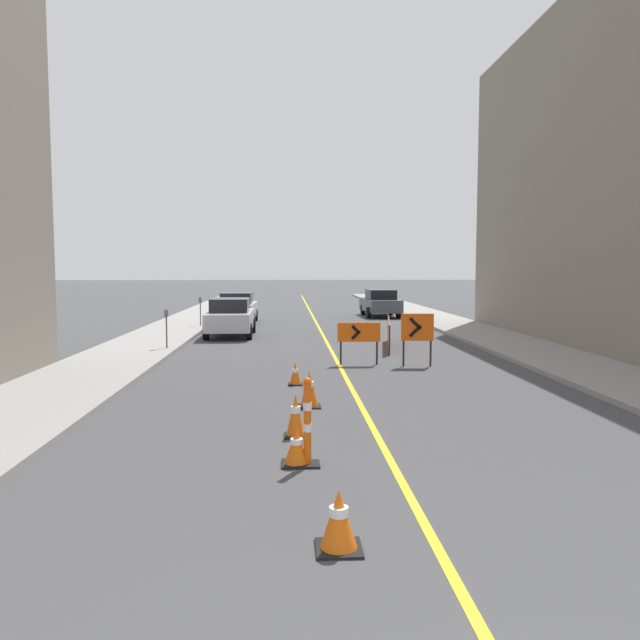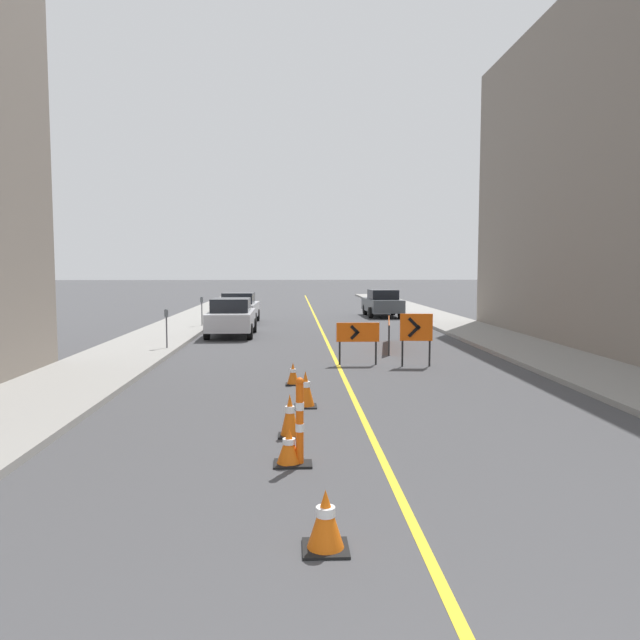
{
  "view_description": "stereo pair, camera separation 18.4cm",
  "coord_description": "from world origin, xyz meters",
  "px_view_note": "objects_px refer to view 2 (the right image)",
  "views": [
    {
      "loc": [
        -1.52,
        -1.52,
        2.84
      ],
      "look_at": [
        -0.35,
        20.54,
        1.0
      ],
      "focal_mm": 35.0,
      "sensor_mm": 36.0,
      "label": 1
    },
    {
      "loc": [
        -1.33,
        -1.53,
        2.84
      ],
      "look_at": [
        -0.35,
        20.54,
        1.0
      ],
      "focal_mm": 35.0,
      "sensor_mm": 36.0,
      "label": 2
    }
  ],
  "objects_px": {
    "arrow_barricade_secondary": "(416,330)",
    "parked_car_curb_near": "(231,317)",
    "traffic_cone_fifth": "(293,374)",
    "parking_meter_far_curb": "(202,305)",
    "traffic_cone_third": "(290,415)",
    "delineator_post_front": "(300,427)",
    "arrow_barricade_primary": "(358,334)",
    "parking_meter_near_curb": "(166,320)",
    "parked_car_curb_far": "(382,303)",
    "parked_car_curb_mid": "(239,308)",
    "traffic_cone_second": "(289,447)",
    "traffic_cone_nearest": "(326,520)",
    "traffic_cone_fourth": "(305,389)"
  },
  "relations": [
    {
      "from": "arrow_barricade_secondary",
      "to": "parked_car_curb_near",
      "type": "xyz_separation_m",
      "value": [
        -6.12,
        8.39,
        -0.27
      ]
    },
    {
      "from": "traffic_cone_fifth",
      "to": "parking_meter_far_curb",
      "type": "height_order",
      "value": "parking_meter_far_curb"
    },
    {
      "from": "traffic_cone_third",
      "to": "delineator_post_front",
      "type": "distance_m",
      "value": 1.58
    },
    {
      "from": "arrow_barricade_primary",
      "to": "parking_meter_near_curb",
      "type": "relative_size",
      "value": 0.94
    },
    {
      "from": "delineator_post_front",
      "to": "parked_car_curb_far",
      "type": "xyz_separation_m",
      "value": [
        5.19,
        27.52,
        0.24
      ]
    },
    {
      "from": "arrow_barricade_secondary",
      "to": "parked_car_curb_mid",
      "type": "bearing_deg",
      "value": 118.17
    },
    {
      "from": "traffic_cone_second",
      "to": "traffic_cone_fifth",
      "type": "distance_m",
      "value": 6.2
    },
    {
      "from": "traffic_cone_third",
      "to": "parking_meter_far_curb",
      "type": "relative_size",
      "value": 0.53
    },
    {
      "from": "delineator_post_front",
      "to": "parking_meter_far_curb",
      "type": "xyz_separation_m",
      "value": [
        -4.37,
        20.76,
        0.54
      ]
    },
    {
      "from": "traffic_cone_nearest",
      "to": "traffic_cone_fifth",
      "type": "xyz_separation_m",
      "value": [
        -0.32,
        8.96,
        -0.04
      ]
    },
    {
      "from": "arrow_barricade_primary",
      "to": "parked_car_curb_near",
      "type": "distance_m",
      "value": 9.16
    },
    {
      "from": "traffic_cone_nearest",
      "to": "traffic_cone_fourth",
      "type": "relative_size",
      "value": 0.84
    },
    {
      "from": "traffic_cone_fourth",
      "to": "parked_car_curb_far",
      "type": "height_order",
      "value": "parked_car_curb_far"
    },
    {
      "from": "arrow_barricade_secondary",
      "to": "parking_meter_near_curb",
      "type": "distance_m",
      "value": 8.6
    },
    {
      "from": "traffic_cone_nearest",
      "to": "parked_car_curb_near",
      "type": "relative_size",
      "value": 0.14
    },
    {
      "from": "traffic_cone_nearest",
      "to": "traffic_cone_second",
      "type": "xyz_separation_m",
      "value": [
        -0.38,
        2.76,
        -0.04
      ]
    },
    {
      "from": "parked_car_curb_mid",
      "to": "arrow_barricade_secondary",
      "type": "bearing_deg",
      "value": -65.25
    },
    {
      "from": "traffic_cone_nearest",
      "to": "traffic_cone_third",
      "type": "distance_m",
      "value": 4.29
    },
    {
      "from": "traffic_cone_third",
      "to": "traffic_cone_fifth",
      "type": "relative_size",
      "value": 1.33
    },
    {
      "from": "traffic_cone_fifth",
      "to": "arrow_barricade_primary",
      "type": "xyz_separation_m",
      "value": [
        1.91,
        3.09,
        0.64
      ]
    },
    {
      "from": "parking_meter_near_curb",
      "to": "traffic_cone_nearest",
      "type": "bearing_deg",
      "value": -73.15
    },
    {
      "from": "traffic_cone_nearest",
      "to": "traffic_cone_third",
      "type": "height_order",
      "value": "traffic_cone_third"
    },
    {
      "from": "delineator_post_front",
      "to": "traffic_cone_third",
      "type": "bearing_deg",
      "value": 95.42
    },
    {
      "from": "traffic_cone_second",
      "to": "arrow_barricade_primary",
      "type": "xyz_separation_m",
      "value": [
        1.98,
        9.29,
        0.64
      ]
    },
    {
      "from": "traffic_cone_fourth",
      "to": "parking_meter_near_curb",
      "type": "height_order",
      "value": "parking_meter_near_curb"
    },
    {
      "from": "arrow_barricade_secondary",
      "to": "parking_meter_far_curb",
      "type": "relative_size",
      "value": 1.12
    },
    {
      "from": "arrow_barricade_secondary",
      "to": "traffic_cone_third",
      "type": "bearing_deg",
      "value": -111.55
    },
    {
      "from": "parked_car_curb_near",
      "to": "traffic_cone_nearest",
      "type": "bearing_deg",
      "value": -82.34
    },
    {
      "from": "parked_car_curb_near",
      "to": "parked_car_curb_mid",
      "type": "xyz_separation_m",
      "value": [
        -0.19,
        6.07,
        0.0
      ]
    },
    {
      "from": "traffic_cone_nearest",
      "to": "arrow_barricade_secondary",
      "type": "height_order",
      "value": "arrow_barricade_secondary"
    },
    {
      "from": "traffic_cone_fourth",
      "to": "arrow_barricade_secondary",
      "type": "distance_m",
      "value": 6.16
    },
    {
      "from": "arrow_barricade_primary",
      "to": "parked_car_curb_mid",
      "type": "height_order",
      "value": "parked_car_curb_mid"
    },
    {
      "from": "parking_meter_near_curb",
      "to": "traffic_cone_second",
      "type": "bearing_deg",
      "value": -71.26
    },
    {
      "from": "traffic_cone_third",
      "to": "traffic_cone_fourth",
      "type": "relative_size",
      "value": 0.98
    },
    {
      "from": "traffic_cone_second",
      "to": "parking_meter_near_curb",
      "type": "xyz_separation_m",
      "value": [
        -4.22,
        12.42,
        0.82
      ]
    },
    {
      "from": "traffic_cone_fifth",
      "to": "parking_meter_far_curb",
      "type": "xyz_separation_m",
      "value": [
        -4.28,
        14.51,
        0.83
      ]
    },
    {
      "from": "delineator_post_front",
      "to": "parked_car_curb_near",
      "type": "height_order",
      "value": "parked_car_curb_near"
    },
    {
      "from": "parked_car_curb_far",
      "to": "arrow_barricade_primary",
      "type": "bearing_deg",
      "value": -103.09
    },
    {
      "from": "traffic_cone_third",
      "to": "parking_meter_far_curb",
      "type": "bearing_deg",
      "value": 102.41
    },
    {
      "from": "delineator_post_front",
      "to": "parking_meter_far_curb",
      "type": "distance_m",
      "value": 21.22
    },
    {
      "from": "traffic_cone_third",
      "to": "parked_car_curb_far",
      "type": "bearing_deg",
      "value": 78.39
    },
    {
      "from": "traffic_cone_second",
      "to": "parking_meter_near_curb",
      "type": "relative_size",
      "value": 0.4
    },
    {
      "from": "traffic_cone_fifth",
      "to": "delineator_post_front",
      "type": "bearing_deg",
      "value": -89.17
    },
    {
      "from": "traffic_cone_second",
      "to": "parking_meter_near_curb",
      "type": "distance_m",
      "value": 13.15
    },
    {
      "from": "traffic_cone_nearest",
      "to": "traffic_cone_fourth",
      "type": "distance_m",
      "value": 6.51
    },
    {
      "from": "arrow_barricade_secondary",
      "to": "parked_car_curb_near",
      "type": "height_order",
      "value": "parked_car_curb_near"
    },
    {
      "from": "traffic_cone_fourth",
      "to": "arrow_barricade_primary",
      "type": "height_order",
      "value": "arrow_barricade_primary"
    },
    {
      "from": "parked_car_curb_mid",
      "to": "parking_meter_near_curb",
      "type": "height_order",
      "value": "parked_car_curb_mid"
    },
    {
      "from": "traffic_cone_nearest",
      "to": "parked_car_curb_mid",
      "type": "distance_m",
      "value": 26.29
    },
    {
      "from": "traffic_cone_nearest",
      "to": "parking_meter_far_curb",
      "type": "xyz_separation_m",
      "value": [
        -4.6,
        23.47,
        0.8
      ]
    }
  ]
}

